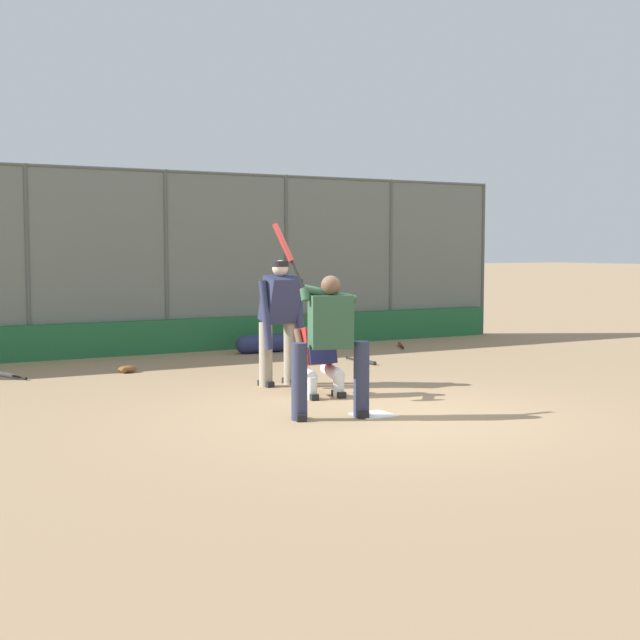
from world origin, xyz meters
The scene contains 13 objects.
ground_plane centered at (0.00, 0.00, 0.00)m, with size 160.00×160.00×0.00m, color #9E7F5B.
home_plate_marker centered at (0.00, 0.00, 0.01)m, with size 0.43×0.43×0.01m, color white.
backstop_fence centered at (0.00, -7.16, 1.78)m, with size 15.01×0.08×3.38m.
padding_wall centered at (0.00, -7.06, 0.31)m, with size 14.63×0.18×0.62m, color #236638.
bleachers_beyond centered at (-1.57, -10.02, 0.59)m, with size 10.45×3.05×1.80m.
batter_at_plate centered at (0.54, -0.08, 0.89)m, with size 0.91×0.85×2.23m.
catcher_behind_plate centered at (-0.10, -1.45, 0.59)m, with size 0.60×0.73×1.13m.
umpire_home centered at (-0.05, -2.54, 0.96)m, with size 0.72×0.49×1.78m.
spare_bat_near_backstop centered at (-2.39, -4.04, 0.03)m, with size 0.07×0.91×0.07m.
spare_bat_by_padding centered at (3.19, -5.31, 0.03)m, with size 0.34×0.87×0.07m.
spare_bat_first_base_side centered at (-4.33, -5.81, 0.03)m, with size 0.44×0.74×0.07m.
fielding_glove_on_dirt centered at (1.46, -4.88, 0.05)m, with size 0.30×0.23×0.11m.
equipment_bag_dugout_side centered at (-1.70, -6.25, 0.17)m, with size 1.40×0.33×0.33m.
Camera 1 is at (5.52, 8.66, 1.95)m, focal length 50.00 mm.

